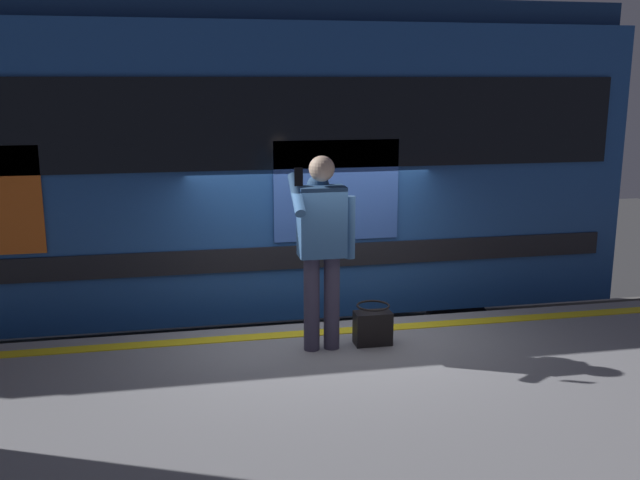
% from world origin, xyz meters
% --- Properties ---
extents(ground_plane, '(24.04, 24.04, 0.00)m').
position_xyz_m(ground_plane, '(0.00, 0.00, 0.00)').
color(ground_plane, '#3D3D3F').
extents(safety_line, '(12.19, 0.16, 0.01)m').
position_xyz_m(safety_line, '(0.00, 0.30, 1.08)').
color(safety_line, yellow).
rests_on(safety_line, platform).
extents(track_rail_near, '(16.17, 0.08, 0.16)m').
position_xyz_m(track_rail_near, '(0.00, -1.30, 0.08)').
color(track_rail_near, slate).
rests_on(track_rail_near, ground).
extents(track_rail_far, '(16.17, 0.08, 0.16)m').
position_xyz_m(track_rail_far, '(0.00, -2.73, 0.08)').
color(track_rail_far, slate).
rests_on(track_rail_far, ground).
extents(train_carriage, '(9.98, 3.08, 4.06)m').
position_xyz_m(train_carriage, '(1.48, -2.01, 2.57)').
color(train_carriage, '#1E478C').
rests_on(train_carriage, ground).
extents(passenger, '(0.57, 0.55, 1.72)m').
position_xyz_m(passenger, '(0.13, 0.69, 2.09)').
color(passenger, '#383347').
rests_on(passenger, platform).
extents(handbag, '(0.33, 0.30, 0.37)m').
position_xyz_m(handbag, '(-0.34, 0.68, 1.25)').
color(handbag, black).
rests_on(handbag, platform).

